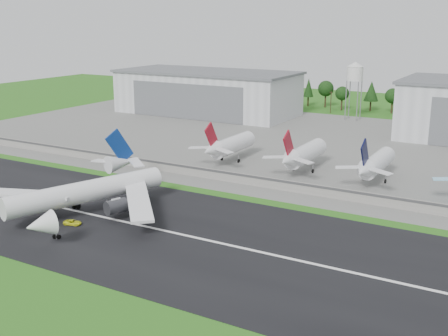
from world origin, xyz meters
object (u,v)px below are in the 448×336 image
Objects in this scene: main_airliner at (86,197)px; parked_jet_red_b at (302,155)px; parked_jet_red_a at (228,146)px; ground_vehicle at (73,222)px; parked_jet_navy at (374,164)px.

main_airliner is 75.03m from parked_jet_red_b.
parked_jet_red_b is (28.31, 0.01, 0.09)m from parked_jet_red_a.
ground_vehicle is (2.49, -7.79, -4.17)m from main_airliner.
parked_jet_red_a is at bearing 179.99° from parked_jet_navy.
parked_jet_red_b is at bearing -96.90° from main_airliner.
parked_jet_red_a reaches higher than parked_jet_navy.
ground_vehicle is 0.14× the size of parked_jet_red_b.
main_airliner is 1.84× the size of parked_jet_red_a.
main_airliner is at bearing 1.49° from ground_vehicle.
ground_vehicle is 75.04m from parked_jet_red_a.
main_airliner is 1.84× the size of parked_jet_navy.
main_airliner reaches higher than parked_jet_red_b.
parked_jet_red_a is at bearing -18.47° from ground_vehicle.
ground_vehicle is at bearing -112.68° from parked_jet_red_b.
parked_jet_red_a is at bearing -179.98° from parked_jet_red_b.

